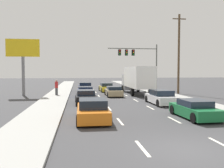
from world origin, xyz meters
The scene contains 17 objects.
ground_plane centered at (0.00, 25.00, 0.00)m, with size 140.00×140.00×0.00m, color #3D3D3F.
sidewalk_right centered at (6.67, 20.00, 0.07)m, with size 2.83×80.00×0.14m, color #9E9E99.
sidewalk_left centered at (-6.67, 20.00, 0.07)m, with size 2.83×80.00×0.14m, color #9E9E99.
lane_markings centered at (0.00, 23.03, 0.00)m, with size 3.54×57.00×0.01m.
car_navy centered at (-3.18, 26.37, 0.62)m, with size 2.02×4.12×1.37m.
car_blue centered at (-3.35, 20.02, 0.55)m, with size 1.87×4.62×1.18m.
car_black centered at (-3.49, 13.70, 0.59)m, with size 1.95×4.08×1.27m.
car_orange centered at (-3.31, 6.17, 0.60)m, with size 1.98×4.55×1.33m.
car_yellow centered at (-0.06, 26.63, 0.58)m, with size 1.96×4.53×1.25m.
car_tan centered at (0.04, 19.95, 0.56)m, with size 1.87×4.17×1.18m.
box_truck centered at (3.40, 21.88, 2.07)m, with size 2.59×9.09×3.56m.
car_white centered at (3.32, 12.44, 0.61)m, with size 1.96×4.36×1.31m.
car_green centered at (3.24, 5.93, 0.56)m, with size 1.92×4.16×1.18m.
traffic_signal_mast centered at (4.93, 29.40, 5.48)m, with size 8.14×0.69×7.33m.
utility_pole_mid centered at (9.08, 21.92, 5.38)m, with size 1.80×0.28×10.47m.
roadside_billboard centered at (-10.79, 21.99, 4.90)m, with size 3.94×0.36×6.89m.
pedestrian_near_corner centered at (-6.76, 20.95, 1.06)m, with size 0.38×0.38×1.83m.
Camera 1 is at (-4.17, -8.47, 3.03)m, focal length 38.47 mm.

